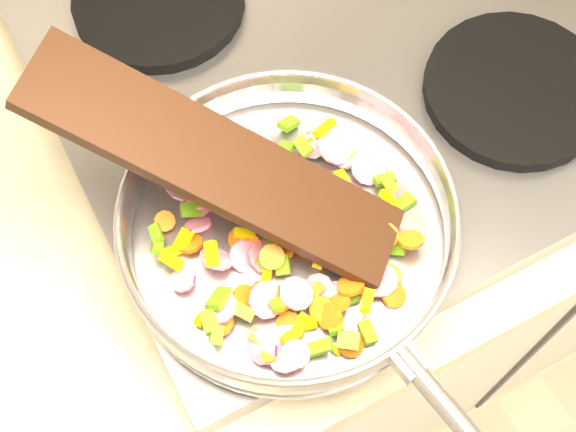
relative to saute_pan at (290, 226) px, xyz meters
name	(u,v)px	position (x,y,z in m)	size (l,w,h in m)	color
cooktop	(330,59)	(0.15, 0.18, -0.07)	(0.60, 0.60, 0.04)	#939399
grate_fl	(276,202)	(0.01, 0.04, -0.04)	(0.19, 0.19, 0.02)	black
grate_fr	(515,89)	(0.29, 0.04, -0.04)	(0.19, 0.19, 0.02)	black
grate_bl	(159,0)	(0.01, 0.32, -0.04)	(0.19, 0.19, 0.02)	black
saute_pan	(290,226)	(0.00, 0.00, 0.00)	(0.34, 0.51, 0.06)	#9E9EA5
vegetable_heap	(288,246)	(-0.01, -0.01, -0.01)	(0.25, 0.25, 0.05)	yellow
wooden_spatula	(217,163)	(-0.04, 0.06, 0.06)	(0.34, 0.08, 0.02)	black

